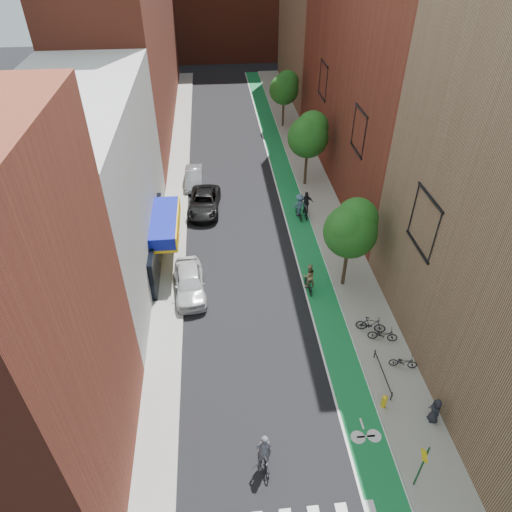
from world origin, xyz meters
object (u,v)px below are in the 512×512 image
object	(u,v)px
parked_car_black	(204,202)
cyclist_lane_mid	(306,207)
parked_car_silver	(194,177)
cyclist_lane_far	(299,208)
cyclist_lead	(264,456)
fire_hydrant	(384,401)
cyclist_lane_near	(309,280)
parked_car_white	(189,282)
pedestrian	(435,410)

from	to	relation	value
parked_car_black	cyclist_lane_mid	distance (m)	8.44
parked_car_silver	cyclist_lane_far	world-z (taller)	cyclist_lane_far
cyclist_lead	fire_hydrant	size ratio (longest dim) A/B	2.70
fire_hydrant	cyclist_lane_near	bearing A→B (deg)	102.78
parked_car_silver	cyclist_lane_near	size ratio (longest dim) A/B	2.09
parked_car_white	parked_car_black	bearing A→B (deg)	79.19
parked_car_silver	fire_hydrant	distance (m)	26.50
parked_car_white	cyclist_lane_mid	size ratio (longest dim) A/B	2.16
parked_car_white	cyclist_lane_mid	bearing A→B (deg)	37.18
parked_car_white	fire_hydrant	bearing A→B (deg)	-49.72
parked_car_silver	cyclist_lane_near	world-z (taller)	cyclist_lane_near
pedestrian	fire_hydrant	world-z (taller)	pedestrian
cyclist_lead	pedestrian	world-z (taller)	cyclist_lead
parked_car_black	cyclist_lead	bearing A→B (deg)	-78.49
cyclist_lane_far	pedestrian	distance (m)	19.33
parked_car_white	parked_car_silver	size ratio (longest dim) A/B	1.13
cyclist_lane_near	cyclist_lane_far	xyz separation A→B (m)	(0.90, 8.79, 0.10)
parked_car_black	fire_hydrant	xyz separation A→B (m)	(8.85, -20.02, -0.16)
parked_car_white	cyclist_lead	xyz separation A→B (m)	(3.54, -12.21, -0.03)
parked_car_silver	fire_hydrant	bearing A→B (deg)	-67.74
cyclist_lane_near	pedestrian	bearing A→B (deg)	106.50
parked_car_white	cyclist_lead	size ratio (longest dim) A/B	2.19
cyclist_lane_near	parked_car_black	bearing A→B (deg)	-63.96
cyclist_lane_mid	fire_hydrant	world-z (taller)	cyclist_lane_mid
parked_car_white	fire_hydrant	world-z (taller)	parked_car_white
parked_car_white	cyclist_lane_near	size ratio (longest dim) A/B	2.35
parked_car_silver	cyclist_lane_near	distance (m)	17.18
parked_car_silver	fire_hydrant	xyz separation A→B (m)	(9.76, -24.63, -0.12)
parked_car_black	parked_car_silver	world-z (taller)	parked_car_black
pedestrian	cyclist_lane_near	bearing A→B (deg)	-158.53
cyclist_lane_mid	cyclist_lane_far	size ratio (longest dim) A/B	1.04
parked_car_black	cyclist_lead	world-z (taller)	cyclist_lead
parked_car_silver	cyclist_lane_mid	distance (m)	11.17
cyclist_lead	cyclist_lane_near	xyz separation A→B (m)	(4.26, 11.64, 0.08)
cyclist_lane_far	fire_hydrant	size ratio (longest dim) A/B	2.63
cyclist_lane_mid	parked_car_black	bearing A→B (deg)	-7.62
cyclist_lane_near	cyclist_lane_mid	xyz separation A→B (m)	(1.50, 8.98, 0.03)
parked_car_silver	parked_car_black	bearing A→B (deg)	-78.26
fire_hydrant	cyclist_lane_far	bearing A→B (deg)	93.80
parked_car_white	parked_car_silver	distance (m)	14.81
cyclist_lane_near	cyclist_lane_far	distance (m)	8.83
cyclist_lane_far	fire_hydrant	world-z (taller)	cyclist_lane_far
cyclist_lead	fire_hydrant	bearing A→B (deg)	-167.51
cyclist_lane_far	cyclist_lead	bearing A→B (deg)	67.06
parked_car_white	cyclist_lead	bearing A→B (deg)	-78.79
cyclist_lane_mid	cyclist_lane_far	distance (m)	0.63
fire_hydrant	parked_car_silver	bearing A→B (deg)	111.61
parked_car_silver	cyclist_lead	world-z (taller)	cyclist_lead
parked_car_black	cyclist_lane_near	world-z (taller)	cyclist_lane_near
parked_car_silver	cyclist_lane_near	bearing A→B (deg)	-62.88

